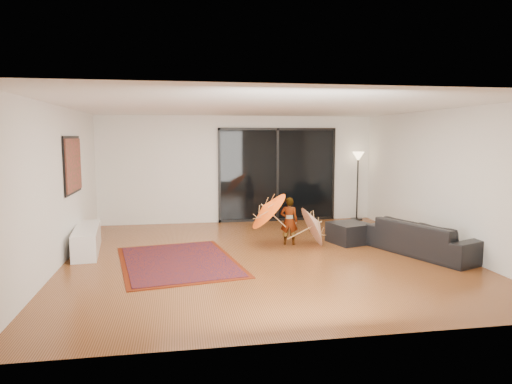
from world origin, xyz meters
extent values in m
plane|color=brown|center=(0.00, 0.00, 0.00)|extent=(7.00, 7.00, 0.00)
plane|color=white|center=(0.00, 0.00, 2.70)|extent=(7.00, 7.00, 0.00)
plane|color=silver|center=(0.00, 3.50, 1.35)|extent=(7.00, 0.00, 7.00)
plane|color=silver|center=(0.00, -3.50, 1.35)|extent=(7.00, 0.00, 7.00)
plane|color=silver|center=(-3.50, 0.00, 1.35)|extent=(0.00, 7.00, 7.00)
plane|color=silver|center=(3.50, 0.00, 1.35)|extent=(0.00, 7.00, 7.00)
cube|color=black|center=(1.00, 3.47, 1.20)|extent=(3.00, 0.04, 2.40)
cube|color=black|center=(1.00, 3.45, 2.37)|extent=(3.06, 0.06, 0.06)
cube|color=black|center=(1.00, 3.45, 0.03)|extent=(3.06, 0.06, 0.06)
cube|color=black|center=(1.00, 3.45, 1.20)|extent=(0.06, 0.06, 2.40)
cube|color=black|center=(-3.48, 1.00, 1.65)|extent=(0.02, 1.28, 1.08)
cube|color=#205120|center=(-3.46, 1.00, 1.65)|extent=(0.03, 1.18, 0.98)
cube|color=white|center=(-3.25, 0.87, 0.24)|extent=(0.61, 1.74, 0.47)
cube|color=#424244|center=(-3.25, 0.32, 0.15)|extent=(0.32, 0.32, 0.29)
cube|color=#551707|center=(-1.54, -0.12, 0.01)|extent=(2.35, 2.97, 0.01)
cube|color=maroon|center=(-1.54, -0.12, 0.01)|extent=(2.16, 2.78, 0.02)
imported|color=black|center=(2.95, -0.36, 0.31)|extent=(1.57, 2.31, 0.63)
cube|color=black|center=(1.94, 0.76, 0.21)|extent=(0.90, 0.90, 0.41)
cylinder|color=black|center=(3.10, 3.25, 0.02)|extent=(0.31, 0.31, 0.03)
cylinder|color=black|center=(3.10, 3.25, 0.82)|extent=(0.04, 0.04, 1.65)
cone|color=#FFD899|center=(3.10, 3.25, 1.67)|extent=(0.31, 0.31, 0.24)
imported|color=#999999|center=(0.67, 0.83, 0.48)|extent=(0.41, 0.33, 0.97)
cone|color=#FF530D|center=(0.12, 0.78, 0.73)|extent=(0.76, 0.93, 0.79)
cylinder|color=#B2844C|center=(0.12, 0.78, 0.40)|extent=(0.38, 0.02, 0.36)
cylinder|color=#B2844C|center=(0.12, 0.78, 0.84)|extent=(0.05, 0.02, 0.05)
cone|color=white|center=(1.27, 0.68, 0.51)|extent=(0.54, 0.85, 0.85)
cylinder|color=#B2844C|center=(1.27, 0.68, 0.13)|extent=(0.51, 0.02, 0.26)
cylinder|color=#B2844C|center=(1.27, 0.68, 0.62)|extent=(0.06, 0.02, 0.04)
camera|label=1|loc=(-1.51, -8.00, 2.17)|focal=32.00mm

